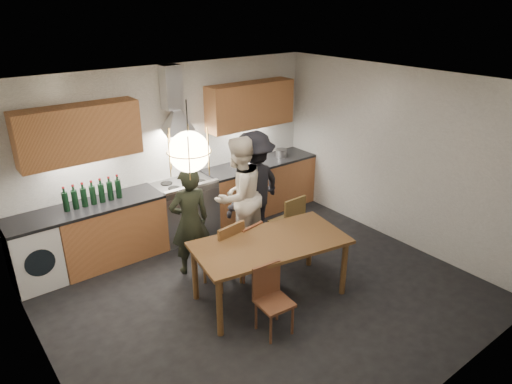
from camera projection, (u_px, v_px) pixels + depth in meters
ground at (263, 292)px, 5.82m from camera, size 5.00×5.00×0.00m
room_shell at (264, 166)px, 5.15m from camera, size 5.02×4.52×2.61m
counter_run at (186, 208)px, 7.08m from camera, size 5.00×0.62×0.90m
range_stove at (185, 209)px, 7.06m from camera, size 0.90×0.60×0.92m
wall_fixtures at (175, 117)px, 6.59m from camera, size 4.30×0.54×1.10m
pendant_lamp at (189, 152)px, 4.36m from camera, size 0.43×0.43×0.70m
dining_table at (270, 248)px, 5.48m from camera, size 1.97×1.23×0.78m
chair_back_left at (226, 250)px, 5.75m from camera, size 0.46×0.46×0.92m
chair_back_mid at (247, 247)px, 5.96m from camera, size 0.42×0.42×0.80m
chair_back_right at (290, 220)px, 6.61m from camera, size 0.40×0.40×0.86m
chair_front at (271, 294)px, 5.01m from camera, size 0.39×0.39×0.79m
person_left at (190, 221)px, 6.00m from camera, size 0.60×0.44×1.49m
person_mid at (239, 196)px, 6.47m from camera, size 0.95×0.80×1.73m
person_right at (254, 187)px, 6.80m from camera, size 1.23×0.89×1.71m
mixing_bowl at (249, 164)px, 7.49m from camera, size 0.33×0.33×0.07m
stock_pot at (281, 153)px, 7.93m from camera, size 0.21×0.21×0.13m
wine_bottles at (93, 193)px, 6.07m from camera, size 0.79×0.08×0.33m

